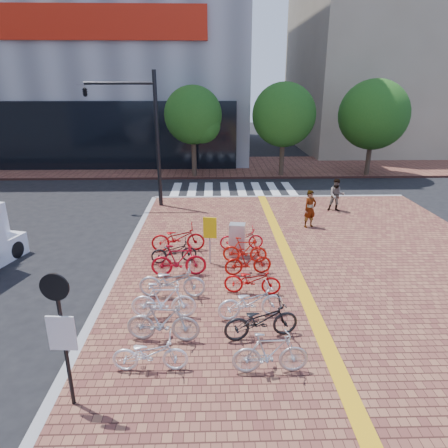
{
  "coord_description": "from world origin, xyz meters",
  "views": [
    {
      "loc": [
        -0.71,
        -9.64,
        6.1
      ],
      "look_at": [
        -0.33,
        4.04,
        1.3
      ],
      "focal_mm": 32.0,
      "sensor_mm": 36.0,
      "label": 1
    }
  ],
  "objects_px": {
    "bike_3": "(172,281)",
    "bike_7": "(270,353)",
    "notice_sign": "(61,325)",
    "yellow_sign": "(210,232)",
    "bike_13": "(242,238)",
    "bike_8": "(261,320)",
    "pedestrian_a": "(310,209)",
    "bike_0": "(150,353)",
    "bike_5": "(174,251)",
    "bike_2": "(164,301)",
    "bike_10": "(252,280)",
    "traffic_light_pole": "(124,115)",
    "utility_box": "(237,240)",
    "bike_6": "(178,238)",
    "bike_1": "(163,322)",
    "bike_4": "(179,260)",
    "bike_12": "(245,250)",
    "bike_11": "(248,261)",
    "bike_9": "(251,301)",
    "pedestrian_b": "(336,195)"
  },
  "relations": [
    {
      "from": "bike_3",
      "to": "bike_7",
      "type": "relative_size",
      "value": 1.18
    },
    {
      "from": "notice_sign",
      "to": "yellow_sign",
      "type": "bearing_deg",
      "value": 67.67
    },
    {
      "from": "bike_13",
      "to": "yellow_sign",
      "type": "height_order",
      "value": "yellow_sign"
    },
    {
      "from": "bike_8",
      "to": "pedestrian_a",
      "type": "xyz_separation_m",
      "value": [
        3.06,
        8.07,
        0.33
      ]
    },
    {
      "from": "bike_0",
      "to": "bike_5",
      "type": "bearing_deg",
      "value": 0.09
    },
    {
      "from": "bike_2",
      "to": "bike_5",
      "type": "distance_m",
      "value": 3.57
    },
    {
      "from": "bike_5",
      "to": "bike_10",
      "type": "bearing_deg",
      "value": -141.18
    },
    {
      "from": "bike_3",
      "to": "bike_7",
      "type": "xyz_separation_m",
      "value": [
        2.43,
        -3.36,
        -0.01
      ]
    },
    {
      "from": "notice_sign",
      "to": "traffic_light_pole",
      "type": "xyz_separation_m",
      "value": [
        -1.47,
        13.73,
        2.76
      ]
    },
    {
      "from": "yellow_sign",
      "to": "utility_box",
      "type": "bearing_deg",
      "value": 34.71
    },
    {
      "from": "bike_6",
      "to": "bike_1",
      "type": "bearing_deg",
      "value": 176.38
    },
    {
      "from": "bike_10",
      "to": "bike_13",
      "type": "height_order",
      "value": "bike_10"
    },
    {
      "from": "bike_3",
      "to": "bike_10",
      "type": "xyz_separation_m",
      "value": [
        2.37,
        0.13,
        -0.07
      ]
    },
    {
      "from": "bike_0",
      "to": "pedestrian_a",
      "type": "bearing_deg",
      "value": -31.25
    },
    {
      "from": "bike_2",
      "to": "utility_box",
      "type": "bearing_deg",
      "value": -27.49
    },
    {
      "from": "utility_box",
      "to": "bike_4",
      "type": "bearing_deg",
      "value": -141.78
    },
    {
      "from": "bike_13",
      "to": "pedestrian_a",
      "type": "height_order",
      "value": "pedestrian_a"
    },
    {
      "from": "bike_0",
      "to": "bike_12",
      "type": "distance_m",
      "value": 6.11
    },
    {
      "from": "bike_11",
      "to": "bike_13",
      "type": "xyz_separation_m",
      "value": [
        -0.07,
        2.17,
        -0.04
      ]
    },
    {
      "from": "bike_12",
      "to": "utility_box",
      "type": "bearing_deg",
      "value": 27.87
    },
    {
      "from": "bike_7",
      "to": "traffic_light_pole",
      "type": "bearing_deg",
      "value": 22.01
    },
    {
      "from": "bike_5",
      "to": "bike_1",
      "type": "bearing_deg",
      "value": 172.87
    },
    {
      "from": "bike_9",
      "to": "traffic_light_pole",
      "type": "xyz_separation_m",
      "value": [
        -5.24,
        10.71,
        4.09
      ]
    },
    {
      "from": "bike_10",
      "to": "yellow_sign",
      "type": "relative_size",
      "value": 0.99
    },
    {
      "from": "bike_10",
      "to": "traffic_light_pole",
      "type": "xyz_separation_m",
      "value": [
        -5.4,
        9.41,
        4.12
      ]
    },
    {
      "from": "utility_box",
      "to": "bike_8",
      "type": "bearing_deg",
      "value": -86.6
    },
    {
      "from": "bike_2",
      "to": "pedestrian_b",
      "type": "height_order",
      "value": "pedestrian_b"
    },
    {
      "from": "bike_1",
      "to": "bike_3",
      "type": "relative_size",
      "value": 0.91
    },
    {
      "from": "bike_0",
      "to": "bike_1",
      "type": "relative_size",
      "value": 0.92
    },
    {
      "from": "bike_7",
      "to": "utility_box",
      "type": "xyz_separation_m",
      "value": [
        -0.35,
        6.33,
        0.11
      ]
    },
    {
      "from": "bike_3",
      "to": "bike_4",
      "type": "distance_m",
      "value": 1.4
    },
    {
      "from": "bike_10",
      "to": "utility_box",
      "type": "relative_size",
      "value": 1.38
    },
    {
      "from": "bike_0",
      "to": "yellow_sign",
      "type": "xyz_separation_m",
      "value": [
        1.27,
        5.49,
        0.75
      ]
    },
    {
      "from": "yellow_sign",
      "to": "pedestrian_a",
      "type": "bearing_deg",
      "value": 40.53
    },
    {
      "from": "bike_2",
      "to": "bike_6",
      "type": "xyz_separation_m",
      "value": [
        0.01,
        4.6,
        0.0
      ]
    },
    {
      "from": "bike_1",
      "to": "utility_box",
      "type": "xyz_separation_m",
      "value": [
        2.09,
        5.12,
        0.08
      ]
    },
    {
      "from": "bike_5",
      "to": "notice_sign",
      "type": "distance_m",
      "value": 6.9
    },
    {
      "from": "bike_7",
      "to": "bike_10",
      "type": "bearing_deg",
      "value": 0.03
    },
    {
      "from": "bike_5",
      "to": "bike_7",
      "type": "relative_size",
      "value": 0.96
    },
    {
      "from": "bike_0",
      "to": "bike_3",
      "type": "height_order",
      "value": "bike_3"
    },
    {
      "from": "bike_1",
      "to": "bike_12",
      "type": "bearing_deg",
      "value": -21.91
    },
    {
      "from": "bike_5",
      "to": "bike_9",
      "type": "xyz_separation_m",
      "value": [
        2.38,
        -3.59,
        0.06
      ]
    },
    {
      "from": "pedestrian_b",
      "to": "yellow_sign",
      "type": "relative_size",
      "value": 0.94
    },
    {
      "from": "bike_10",
      "to": "traffic_light_pole",
      "type": "relative_size",
      "value": 0.26
    },
    {
      "from": "bike_7",
      "to": "pedestrian_b",
      "type": "xyz_separation_m",
      "value": [
        4.86,
        11.68,
        0.31
      ]
    },
    {
      "from": "bike_7",
      "to": "bike_13",
      "type": "relative_size",
      "value": 1.01
    },
    {
      "from": "bike_10",
      "to": "notice_sign",
      "type": "height_order",
      "value": "notice_sign"
    },
    {
      "from": "bike_12",
      "to": "bike_8",
      "type": "bearing_deg",
      "value": -173.05
    },
    {
      "from": "bike_8",
      "to": "bike_11",
      "type": "height_order",
      "value": "bike_8"
    },
    {
      "from": "bike_13",
      "to": "bike_4",
      "type": "bearing_deg",
      "value": 131.15
    }
  ]
}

